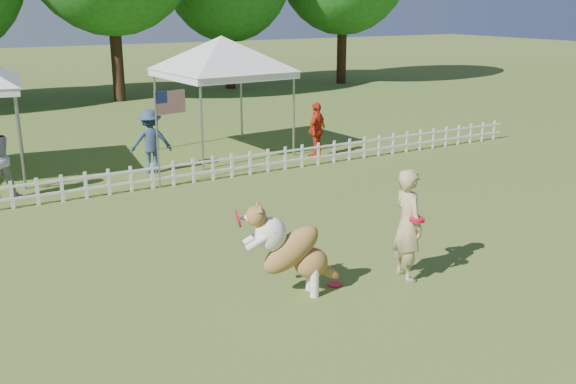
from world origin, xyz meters
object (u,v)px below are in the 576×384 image
at_px(flag_pole, 157,140).
at_px(spectator_b, 151,141).
at_px(canopy_tent_right, 223,97).
at_px(handler, 408,225).
at_px(dog, 293,250).
at_px(frisbee_on_turf, 335,284).
at_px(spectator_c, 317,130).

height_order(flag_pole, spectator_b, flag_pole).
bearing_deg(canopy_tent_right, handler, -101.95).
relative_size(dog, canopy_tent_right, 0.45).
distance_m(frisbee_on_turf, canopy_tent_right, 9.43).
bearing_deg(handler, spectator_c, -12.60).
xyz_separation_m(dog, frisbee_on_turf, (0.73, -0.03, -0.70)).
bearing_deg(handler, flag_pole, 23.64).
distance_m(handler, canopy_tent_right, 9.44).
height_order(canopy_tent_right, spectator_b, canopy_tent_right).
relative_size(dog, spectator_b, 0.89).
height_order(flag_pole, spectator_c, flag_pole).
xyz_separation_m(flag_pole, spectator_b, (0.32, 1.47, -0.33)).
bearing_deg(spectator_c, canopy_tent_right, -73.41).
bearing_deg(handler, frisbee_on_turf, 83.82).
xyz_separation_m(dog, canopy_tent_right, (3.04, 8.98, 0.88)).
bearing_deg(spectator_b, handler, 109.07).
bearing_deg(dog, canopy_tent_right, 87.94).
bearing_deg(spectator_b, dog, 96.29).
bearing_deg(flag_pole, handler, -91.15).
xyz_separation_m(frisbee_on_turf, canopy_tent_right, (2.31, 9.01, 1.58)).
bearing_deg(canopy_tent_right, spectator_c, -46.08).
bearing_deg(dog, spectator_b, 102.74).
xyz_separation_m(flag_pole, spectator_c, (4.80, 0.81, -0.36)).
bearing_deg(canopy_tent_right, frisbee_on_turf, -108.88).
distance_m(dog, spectator_c, 8.80).
xyz_separation_m(canopy_tent_right, spectator_c, (1.98, -1.76, -0.82)).
relative_size(dog, flag_pole, 0.63).
relative_size(frisbee_on_turf, spectator_c, 0.15).
xyz_separation_m(frisbee_on_turf, spectator_c, (4.29, 7.25, 0.75)).
distance_m(dog, spectator_b, 7.90).
distance_m(handler, spectator_c, 8.22).
distance_m(handler, flag_pole, 6.95).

